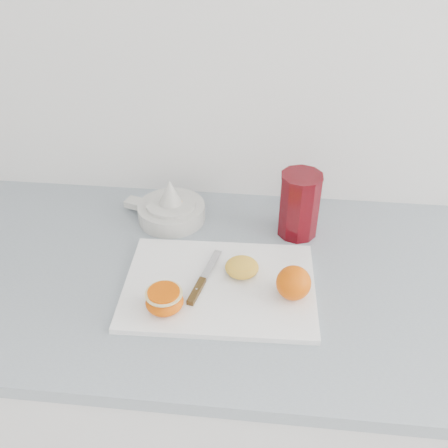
% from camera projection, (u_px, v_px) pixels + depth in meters
% --- Properties ---
extents(counter, '(2.27, 0.64, 0.89)m').
position_uv_depth(counter, '(264.00, 403.00, 1.29)').
color(counter, silver).
rests_on(counter, ground).
extents(cutting_board, '(0.38, 0.28, 0.01)m').
position_uv_depth(cutting_board, '(220.00, 286.00, 0.99)').
color(cutting_board, white).
rests_on(cutting_board, counter).
extents(whole_orange, '(0.07, 0.07, 0.07)m').
position_uv_depth(whole_orange, '(294.00, 283.00, 0.94)').
color(whole_orange, '#EC3A04').
rests_on(whole_orange, cutting_board).
extents(half_orange, '(0.07, 0.07, 0.04)m').
position_uv_depth(half_orange, '(164.00, 300.00, 0.92)').
color(half_orange, '#EC3A04').
rests_on(half_orange, cutting_board).
extents(squeezed_shell, '(0.07, 0.07, 0.03)m').
position_uv_depth(squeezed_shell, '(242.00, 267.00, 1.00)').
color(squeezed_shell, gold).
rests_on(squeezed_shell, cutting_board).
extents(paring_knife, '(0.05, 0.17, 0.01)m').
position_uv_depth(paring_knife, '(199.00, 286.00, 0.97)').
color(paring_knife, '#4D3411').
rests_on(paring_knife, cutting_board).
extents(citrus_juicer, '(0.20, 0.16, 0.11)m').
position_uv_depth(citrus_juicer, '(171.00, 209.00, 1.17)').
color(citrus_juicer, silver).
rests_on(citrus_juicer, counter).
extents(red_tumbler, '(0.09, 0.09, 0.15)m').
position_uv_depth(red_tumbler, '(299.00, 207.00, 1.10)').
color(red_tumbler, '#5A080F').
rests_on(red_tumbler, counter).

